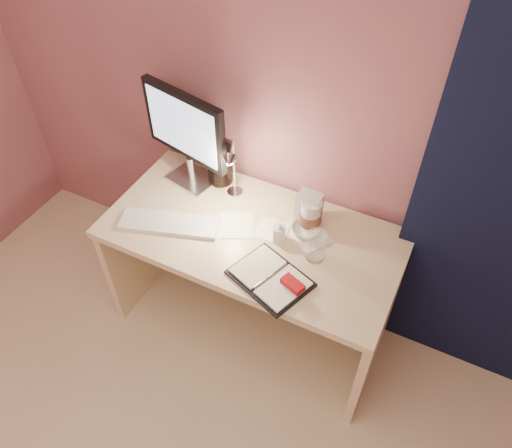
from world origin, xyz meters
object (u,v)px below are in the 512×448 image
at_px(desk_lamp, 219,167).
at_px(bowl, 306,230).
at_px(desk, 259,253).
at_px(coffee_cup, 311,216).
at_px(product_box, 309,209).
at_px(planner, 272,278).
at_px(monitor, 187,131).
at_px(dark_jar, 220,167).
at_px(keyboard, 170,223).
at_px(lotion_bottle, 279,231).
at_px(clear_cup, 316,246).

bearing_deg(desk_lamp, bowl, -24.16).
xyz_separation_m(bowl, desk_lamp, (-0.46, 0.02, 0.20)).
bearing_deg(desk, coffee_cup, 17.64).
distance_m(desk, product_box, 0.39).
xyz_separation_m(desk, planner, (0.21, -0.29, 0.24)).
distance_m(monitor, product_box, 0.69).
height_order(planner, bowl, planner).
height_order(dark_jar, product_box, dark_jar).
bearing_deg(product_box, keyboard, -150.18).
bearing_deg(bowl, product_box, 106.32).
xyz_separation_m(coffee_cup, desk_lamp, (-0.46, -0.03, 0.14)).
relative_size(lotion_bottle, product_box, 0.68).
height_order(monitor, coffee_cup, monitor).
height_order(coffee_cup, clear_cup, coffee_cup).
height_order(clear_cup, product_box, product_box).
distance_m(desk, planner, 0.43).
relative_size(clear_cup, product_box, 0.88).
distance_m(keyboard, planner, 0.58).
bearing_deg(product_box, monitor, -179.46).
bearing_deg(clear_cup, dark_jar, 156.90).
distance_m(clear_cup, dark_jar, 0.69).
relative_size(planner, product_box, 2.32).
bearing_deg(desk, bowl, 7.48).
bearing_deg(monitor, dark_jar, 40.80).
bearing_deg(monitor, bowl, 5.69).
distance_m(coffee_cup, clear_cup, 0.18).
bearing_deg(desk_lamp, clear_cup, -35.57).
height_order(monitor, clear_cup, monitor).
bearing_deg(product_box, lotion_bottle, -112.41).
distance_m(clear_cup, bowl, 0.16).
relative_size(clear_cup, lotion_bottle, 1.29).
xyz_separation_m(desk, desk_lamp, (-0.23, 0.05, 0.44)).
distance_m(planner, lotion_bottle, 0.24).
bearing_deg(desk, planner, -54.67).
distance_m(clear_cup, desk_lamp, 0.59).
bearing_deg(bowl, dark_jar, 164.08).
bearing_deg(desk_lamp, planner, -59.57).
relative_size(coffee_cup, bowl, 1.21).
bearing_deg(lotion_bottle, coffee_cup, 54.48).
height_order(desk, clear_cup, clear_cup).
bearing_deg(product_box, coffee_cup, -50.49).
height_order(planner, coffee_cup, coffee_cup).
relative_size(clear_cup, dark_jar, 0.82).
distance_m(monitor, dark_jar, 0.27).
height_order(planner, lotion_bottle, lotion_bottle).
bearing_deg(dark_jar, monitor, -152.12).
height_order(dark_jar, desk_lamp, desk_lamp).
relative_size(desk, dark_jar, 7.76).
xyz_separation_m(keyboard, bowl, (0.60, 0.24, 0.01)).
bearing_deg(keyboard, coffee_cup, 7.11).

